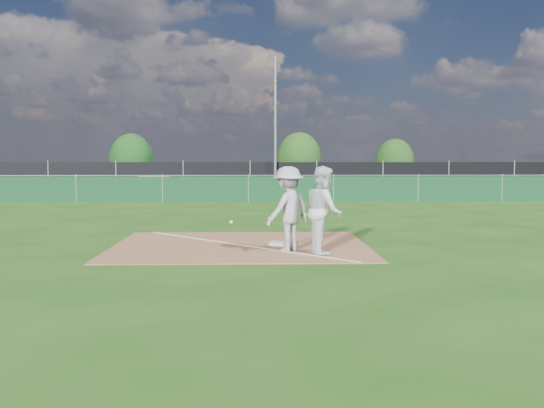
{
  "coord_description": "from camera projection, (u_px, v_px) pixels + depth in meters",
  "views": [
    {
      "loc": [
        0.39,
        -13.3,
        2.12
      ],
      "look_at": [
        0.75,
        1.0,
        1.0
      ],
      "focal_mm": 40.0,
      "sensor_mm": 36.0,
      "label": 1
    }
  ],
  "objects": [
    {
      "name": "car_left",
      "position": [
        169.0,
        176.0,
        39.63
      ],
      "size": [
        5.27,
        3.44,
        1.67
      ],
      "primitive_type": "imported",
      "rotation": [
        0.0,
        0.0,
        1.9
      ],
      "color": "#B8BAC1",
      "rests_on": "parking_lot"
    },
    {
      "name": "infield_dirt",
      "position": [
        241.0,
        245.0,
        14.41
      ],
      "size": [
        6.0,
        5.0,
        0.02
      ],
      "primitive_type": "cube",
      "color": "#905C39",
      "rests_on": "ground"
    },
    {
      "name": "tree_mid",
      "position": [
        299.0,
        157.0,
        46.84
      ],
      "size": [
        3.38,
        3.38,
        4.01
      ],
      "color": "#382316",
      "rests_on": "ground"
    },
    {
      "name": "car_right",
      "position": [
        350.0,
        178.0,
        41.0
      ],
      "size": [
        4.85,
        3.06,
        1.31
      ],
      "primitive_type": "imported",
      "rotation": [
        0.0,
        0.0,
        1.28
      ],
      "color": "black",
      "rests_on": "parking_lot"
    },
    {
      "name": "dirt_mound",
      "position": [
        154.0,
        186.0,
        31.68
      ],
      "size": [
        3.38,
        2.6,
        1.17
      ],
      "primitive_type": "ellipsoid",
      "color": "#9B804B",
      "rests_on": "ground"
    },
    {
      "name": "tree_right",
      "position": [
        395.0,
        161.0,
        47.35
      ],
      "size": [
        2.98,
        2.98,
        3.54
      ],
      "color": "#382316",
      "rests_on": "ground"
    },
    {
      "name": "runner",
      "position": [
        324.0,
        210.0,
        13.18
      ],
      "size": [
        0.81,
        1.0,
        1.92
      ],
      "primitive_type": "imported",
      "rotation": [
        0.0,
        0.0,
        1.66
      ],
      "color": "white",
      "rests_on": "ground"
    },
    {
      "name": "play_at_first",
      "position": [
        288.0,
        209.0,
        13.47
      ],
      "size": [
        2.0,
        1.35,
        1.89
      ],
      "color": "silver",
      "rests_on": "infield_dirt"
    },
    {
      "name": "car_mid",
      "position": [
        239.0,
        178.0,
        41.18
      ],
      "size": [
        4.47,
        2.34,
        1.4
      ],
      "primitive_type": "imported",
      "rotation": [
        0.0,
        0.0,
        1.36
      ],
      "color": "black",
      "rests_on": "parking_lot"
    },
    {
      "name": "foul_line",
      "position": [
        241.0,
        245.0,
        14.41
      ],
      "size": [
        5.01,
        5.01,
        0.01
      ],
      "primitive_type": "cube",
      "rotation": [
        0.0,
        0.0,
        0.79
      ],
      "color": "white",
      "rests_on": "infield_dirt"
    },
    {
      "name": "black_fence",
      "position": [
        250.0,
        177.0,
        36.26
      ],
      "size": [
        46.0,
        0.04,
        1.8
      ],
      "primitive_type": "cube",
      "color": "black",
      "rests_on": "ground"
    },
    {
      "name": "ground",
      "position": [
        247.0,
        212.0,
        23.38
      ],
      "size": [
        90.0,
        90.0,
        0.0
      ],
      "primitive_type": "plane",
      "color": "#1F4D10",
      "rests_on": "ground"
    },
    {
      "name": "green_fence",
      "position": [
        248.0,
        189.0,
        28.31
      ],
      "size": [
        44.0,
        0.05,
        1.2
      ],
      "primitive_type": "cube",
      "color": "#0F391E",
      "rests_on": "ground"
    },
    {
      "name": "tree_left",
      "position": [
        131.0,
        158.0,
        45.84
      ],
      "size": [
        3.26,
        3.26,
        3.87
      ],
      "color": "#382316",
      "rests_on": "ground"
    },
    {
      "name": "light_pole",
      "position": [
        275.0,
        125.0,
        35.76
      ],
      "size": [
        0.16,
        0.16,
        8.0
      ],
      "primitive_type": "cylinder",
      "color": "slate",
      "rests_on": "ground"
    },
    {
      "name": "parking_lot",
      "position": [
        251.0,
        188.0,
        41.32
      ],
      "size": [
        46.0,
        9.0,
        0.01
      ],
      "primitive_type": "cube",
      "color": "black",
      "rests_on": "ground"
    },
    {
      "name": "first_base",
      "position": [
        278.0,
        243.0,
        14.42
      ],
      "size": [
        0.46,
        0.46,
        0.08
      ],
      "primitive_type": "cube",
      "rotation": [
        0.0,
        0.0,
        -0.31
      ],
      "color": "silver",
      "rests_on": "infield_dirt"
    }
  ]
}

